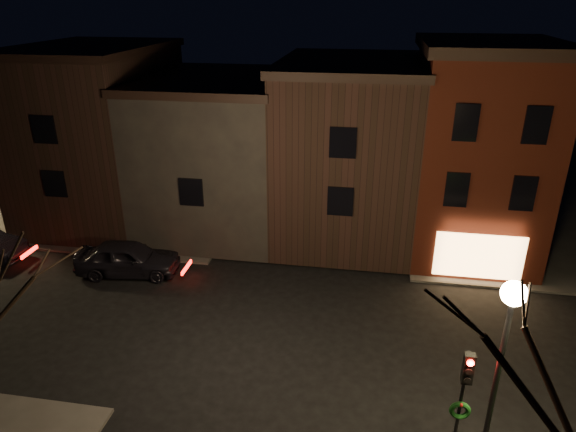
# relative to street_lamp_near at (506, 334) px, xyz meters

# --- Properties ---
(ground) EXTENTS (120.00, 120.00, 0.00)m
(ground) POSITION_rel_street_lamp_near_xyz_m (-6.20, 6.00, -5.18)
(ground) COLOR black
(ground) RESTS_ON ground
(sidewalk_far_left) EXTENTS (30.00, 30.00, 0.12)m
(sidewalk_far_left) POSITION_rel_street_lamp_near_xyz_m (-26.20, 26.00, -5.12)
(sidewalk_far_left) COLOR #2D2B28
(sidewalk_far_left) RESTS_ON ground
(corner_building) EXTENTS (6.50, 8.50, 10.50)m
(corner_building) POSITION_rel_street_lamp_near_xyz_m (1.80, 15.47, 0.22)
(corner_building) COLOR #48160C
(corner_building) RESTS_ON ground
(row_building_a) EXTENTS (7.30, 10.30, 9.40)m
(row_building_a) POSITION_rel_street_lamp_near_xyz_m (-4.70, 16.50, -0.34)
(row_building_a) COLOR black
(row_building_a) RESTS_ON ground
(row_building_b) EXTENTS (7.80, 10.30, 8.40)m
(row_building_b) POSITION_rel_street_lamp_near_xyz_m (-11.95, 16.50, -0.85)
(row_building_b) COLOR black
(row_building_b) RESTS_ON ground
(row_building_c) EXTENTS (7.30, 10.30, 9.90)m
(row_building_c) POSITION_rel_street_lamp_near_xyz_m (-19.20, 16.50, -0.09)
(row_building_c) COLOR black
(row_building_c) RESTS_ON ground
(street_lamp_near) EXTENTS (0.60, 0.60, 6.48)m
(street_lamp_near) POSITION_rel_street_lamp_near_xyz_m (0.00, 0.00, 0.00)
(street_lamp_near) COLOR black
(street_lamp_near) RESTS_ON sidewalk_near_right
(traffic_signal) EXTENTS (0.58, 0.38, 4.05)m
(traffic_signal) POSITION_rel_street_lamp_near_xyz_m (-0.60, 0.49, -2.37)
(traffic_signal) COLOR black
(traffic_signal) RESTS_ON sidewalk_near_right
(parked_car_a) EXTENTS (5.15, 2.60, 1.68)m
(parked_car_a) POSITION_rel_street_lamp_near_xyz_m (-14.71, 9.57, -4.34)
(parked_car_a) COLOR black
(parked_car_a) RESTS_ON ground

